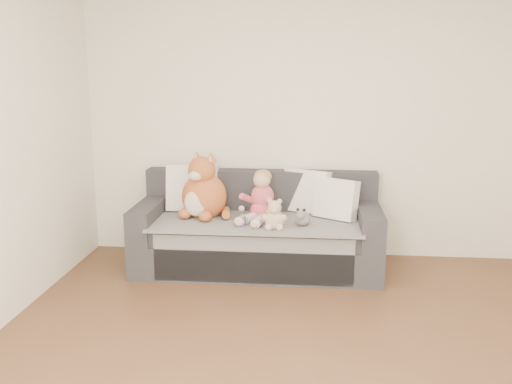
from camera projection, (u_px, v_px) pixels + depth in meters
The scene contains 10 objects.
room_shell at pixel (325, 157), 3.39m from camera, with size 5.00×5.00×5.00m.
sofa at pixel (258, 234), 5.25m from camera, with size 2.20×0.94×0.85m.
cushion_left at pixel (192, 188), 5.41m from camera, with size 0.48×0.22×0.45m.
cushion_right_back at pixel (306, 191), 5.35m from camera, with size 0.48×0.37×0.41m.
cushion_right_front at pixel (336, 199), 5.13m from camera, with size 0.43×0.36×0.38m.
toddler at pixel (261, 199), 5.08m from camera, with size 0.33×0.47×0.46m.
plush_cat at pixel (203, 192), 5.18m from camera, with size 0.48×0.44×0.63m.
teddy_bear at pixel (274, 217), 4.81m from camera, with size 0.21×0.15×0.27m.
plush_cow at pixel (302, 218), 4.92m from camera, with size 0.14×0.21×0.17m.
sippy_cup at pixel (243, 219), 4.92m from camera, with size 0.10×0.06×0.10m.
Camera 1 is at (-0.09, -2.95, 1.83)m, focal length 40.00 mm.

